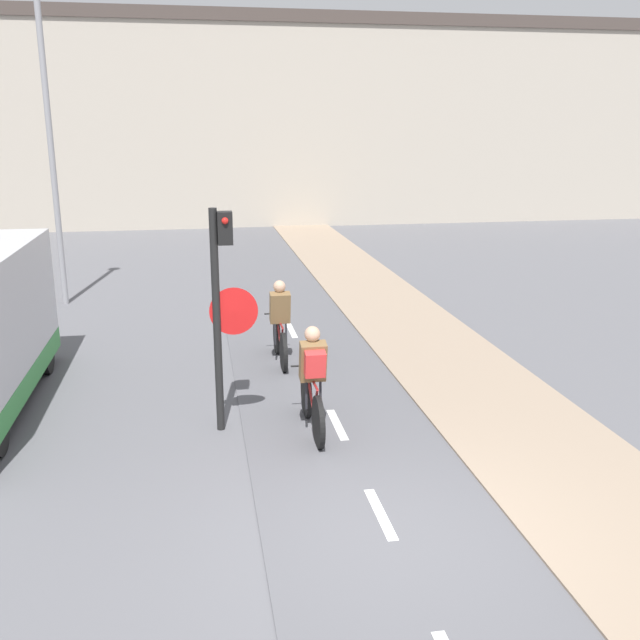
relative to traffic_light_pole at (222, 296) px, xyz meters
The scene contains 8 objects.
ground_plane 4.05m from the traffic_light_pole, 63.53° to the right, with size 120.00×120.00×0.00m, color #5B5B60.
bike_lane 4.04m from the traffic_light_pole, 63.50° to the right, with size 2.72×60.00×0.02m.
sidewalk_strip 5.56m from the traffic_light_pole, 37.44° to the right, with size 2.40×60.00×0.05m.
building_row_background 23.73m from the traffic_light_pole, 86.16° to the left, with size 60.00×5.20×8.76m.
traffic_light_pole is the anchor object (origin of this frame).
street_lamp_far 9.29m from the traffic_light_pole, 113.39° to the left, with size 0.36×0.36×7.44m.
cyclist_near 1.74m from the traffic_light_pole, 15.38° to the right, with size 0.46×1.78×1.56m.
cyclist_far 3.29m from the traffic_light_pole, 68.60° to the left, with size 0.46×1.77×1.54m.
Camera 1 is at (-1.87, -6.37, 4.19)m, focal length 40.00 mm.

